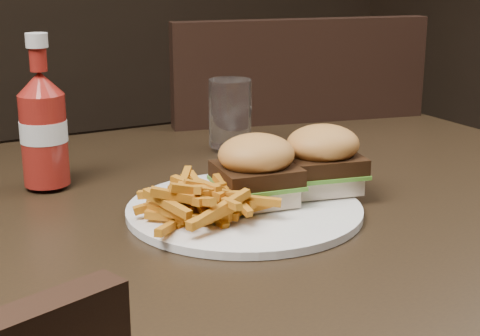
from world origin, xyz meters
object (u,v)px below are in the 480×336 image
plate (244,210)px  tumbler (230,113)px  dining_table (166,230)px  ketchup_bottle (44,140)px  chair_far (262,251)px

plate → tumbler: (0.11, 0.25, 0.05)m
dining_table → ketchup_bottle: bearing=121.1°
dining_table → chair_far: 0.73m
chair_far → ketchup_bottle: (-0.51, -0.37, 0.38)m
ketchup_bottle → tumbler: (0.28, 0.05, -0.01)m
dining_table → plate: 0.09m
chair_far → plate: bearing=70.7°
ketchup_bottle → plate: bearing=-49.6°
dining_table → plate: plate is taller
dining_table → ketchup_bottle: (-0.09, 0.15, 0.08)m
chair_far → tumbler: tumbler is taller
dining_table → plate: bearing=-30.2°
ketchup_bottle → tumbler: size_ratio=1.15×
dining_table → ketchup_bottle: ketchup_bottle is taller
tumbler → dining_table: bearing=-132.4°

